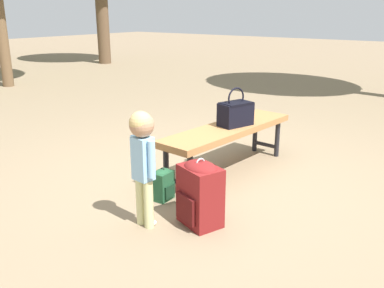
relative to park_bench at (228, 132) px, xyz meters
The scene contains 6 objects.
ground_plane 0.55m from the park_bench, ahead, with size 40.00×40.00×0.00m, color #7F6B51.
park_bench is the anchor object (origin of this frame).
handbag 0.20m from the park_bench, 154.46° to the left, with size 0.36×0.27×0.37m.
child_standing 1.31m from the park_bench, ahead, with size 0.17×0.23×0.86m.
backpack_large 1.12m from the park_bench, 21.88° to the left, with size 0.33×0.36×0.51m.
backpack_small 0.91m from the park_bench, ahead, with size 0.17×0.16×0.28m.
Camera 1 is at (2.92, 1.98, 1.51)m, focal length 39.35 mm.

